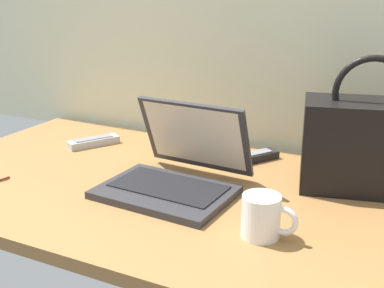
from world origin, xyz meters
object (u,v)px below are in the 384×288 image
laptop (176,172)px  remote_control_near (253,157)px  remote_control_far (94,142)px  coffee_mug (263,217)px  handbag (366,144)px

laptop → remote_control_near: 0.29m
laptop → remote_control_far: size_ratio=2.01×
laptop → remote_control_near: size_ratio=2.02×
remote_control_far → laptop: bearing=-25.2°
coffee_mug → handbag: handbag is taller
coffee_mug → laptop: bearing=153.0°
laptop → coffee_mug: (0.27, -0.14, -0.00)m
laptop → coffee_mug: bearing=-27.0°
remote_control_near → remote_control_far: bearing=-170.3°
coffee_mug → remote_control_far: bearing=154.0°
remote_control_near → remote_control_far: same height
coffee_mug → handbag: bearing=67.3°
coffee_mug → remote_control_far: 0.74m
coffee_mug → handbag: (0.14, 0.34, 0.07)m
remote_control_near → handbag: bearing=-11.7°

